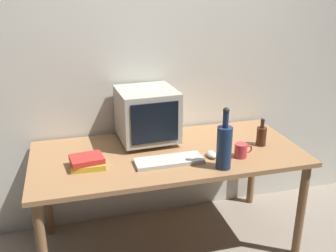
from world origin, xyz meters
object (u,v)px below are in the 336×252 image
at_px(crt_monitor, 147,115).
at_px(bottle_tall, 224,146).
at_px(book_stack, 87,162).
at_px(mug, 241,150).
at_px(keyboard, 169,161).
at_px(computer_mouse, 211,154).
at_px(bottle_short, 261,135).

relative_size(crt_monitor, bottle_tall, 1.07).
distance_m(book_stack, mug, 0.95).
xyz_separation_m(keyboard, computer_mouse, (0.28, 0.01, 0.01)).
bearing_deg(computer_mouse, bottle_short, 12.51).
xyz_separation_m(keyboard, bottle_short, (0.67, 0.10, 0.06)).
distance_m(bottle_short, book_stack, 1.16).
relative_size(crt_monitor, mug, 3.39).
distance_m(bottle_tall, mug, 0.22).
height_order(computer_mouse, bottle_tall, bottle_tall).
height_order(computer_mouse, bottle_short, bottle_short).
bearing_deg(mug, book_stack, 173.35).
height_order(keyboard, computer_mouse, computer_mouse).
relative_size(crt_monitor, bottle_short, 2.11).
distance_m(crt_monitor, book_stack, 0.55).
relative_size(bottle_tall, mug, 3.16).
distance_m(bottle_short, mug, 0.25).
bearing_deg(crt_monitor, bottle_tall, -56.03).
xyz_separation_m(keyboard, book_stack, (-0.49, 0.07, 0.02)).
distance_m(crt_monitor, keyboard, 0.41).
bearing_deg(bottle_short, crt_monitor, 159.56).
xyz_separation_m(computer_mouse, mug, (0.18, -0.05, 0.03)).
xyz_separation_m(bottle_tall, mug, (0.17, 0.11, -0.10)).
bearing_deg(bottle_tall, computer_mouse, 94.85).
bearing_deg(crt_monitor, book_stack, -145.42).
xyz_separation_m(computer_mouse, book_stack, (-0.77, 0.06, 0.02)).
height_order(computer_mouse, mug, mug).
distance_m(computer_mouse, bottle_tall, 0.20).
xyz_separation_m(keyboard, bottle_tall, (0.29, -0.15, 0.13)).
height_order(keyboard, bottle_short, bottle_short).
distance_m(crt_monitor, bottle_tall, 0.63).
bearing_deg(bottle_tall, mug, 33.18).
bearing_deg(keyboard, mug, -5.73).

